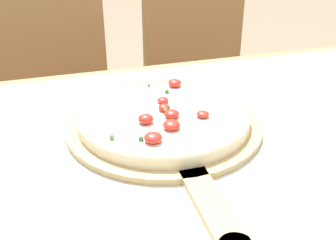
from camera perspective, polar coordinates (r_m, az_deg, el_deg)
The scene contains 6 objects.
dining_table at distance 0.82m, azimuth 4.06°, elevation -10.63°, with size 1.41×0.89×0.75m.
towel_cloth at distance 0.76m, azimuth 4.34°, elevation -4.39°, with size 1.33×0.81×0.00m.
pizza_peel at distance 0.82m, azimuth -0.23°, elevation -1.10°, with size 0.38×0.56×0.01m.
pizza at distance 0.82m, azimuth -0.58°, elevation 0.65°, with size 0.34×0.34×0.04m.
chair_left at distance 1.51m, azimuth -14.51°, elevation 1.81°, with size 0.42×0.42×0.88m.
chair_right at distance 1.59m, azimuth 4.28°, elevation 4.21°, with size 0.40×0.40×0.88m.
Camera 1 is at (-0.23, -0.59, 1.17)m, focal length 45.00 mm.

